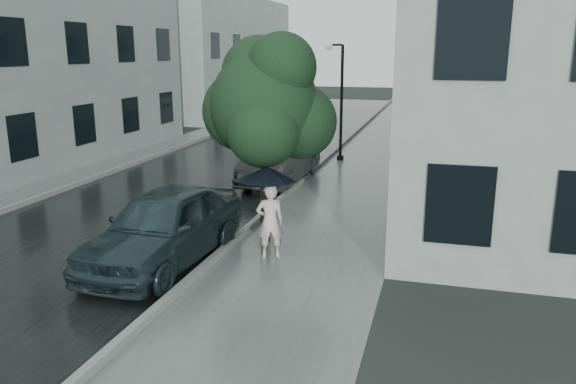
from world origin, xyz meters
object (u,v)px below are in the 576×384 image
(pedestrian, at_px, (270,221))
(lamp_post, at_px, (338,93))
(car_near, at_px, (164,226))
(car_far, at_px, (280,160))
(street_tree, at_px, (265,103))

(pedestrian, height_order, lamp_post, lamp_post)
(car_near, bearing_deg, car_far, 91.45)
(lamp_post, xyz_separation_m, car_near, (-1.34, -12.21, -1.89))
(lamp_post, bearing_deg, street_tree, -86.28)
(pedestrian, bearing_deg, lamp_post, -110.77)
(car_far, bearing_deg, pedestrian, -73.05)
(pedestrian, xyz_separation_m, car_far, (-1.79, 6.95, -0.06))
(street_tree, relative_size, car_near, 1.03)
(pedestrian, relative_size, street_tree, 0.34)
(street_tree, relative_size, car_far, 1.04)
(car_far, bearing_deg, car_near, -89.37)
(pedestrian, distance_m, car_far, 7.17)
(street_tree, xyz_separation_m, car_near, (-1.62, -1.94, -2.41))
(car_near, bearing_deg, lamp_post, 87.01)
(pedestrian, bearing_deg, car_near, -1.88)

